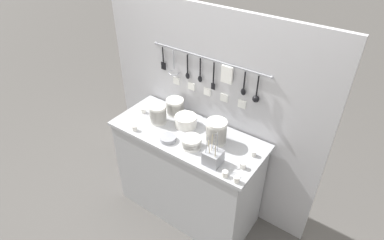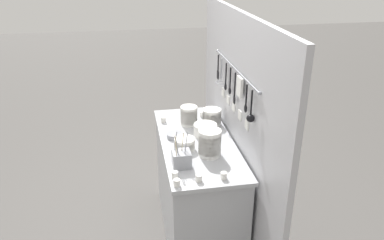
% 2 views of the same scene
% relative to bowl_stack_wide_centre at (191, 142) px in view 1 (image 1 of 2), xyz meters
% --- Properties ---
extents(ground_plane, '(20.00, 20.00, 0.00)m').
position_rel_bowl_stack_wide_centre_xyz_m(ground_plane, '(-0.13, 0.12, -1.00)').
color(ground_plane, '#514F4C').
extents(counter, '(1.36, 0.58, 0.96)m').
position_rel_bowl_stack_wide_centre_xyz_m(counter, '(-0.13, 0.12, -0.52)').
color(counter, '#ADAFB5').
rests_on(counter, ground).
extents(back_wall, '(2.16, 0.11, 1.97)m').
position_rel_bowl_stack_wide_centre_xyz_m(back_wall, '(-0.13, 0.44, -0.02)').
color(back_wall, '#B2B2B7').
rests_on(back_wall, ground).
extents(bowl_stack_wide_centre, '(0.16, 0.16, 0.09)m').
position_rel_bowl_stack_wide_centre_xyz_m(bowl_stack_wide_centre, '(0.00, 0.00, 0.00)').
color(bowl_stack_wide_centre, silver).
rests_on(bowl_stack_wide_centre, counter).
extents(bowl_stack_nested_right, '(0.16, 0.16, 0.14)m').
position_rel_bowl_stack_wide_centre_xyz_m(bowl_stack_nested_right, '(-0.41, 0.31, 0.03)').
color(bowl_stack_nested_right, silver).
rests_on(bowl_stack_nested_right, counter).
extents(bowl_stack_short_front, '(0.15, 0.15, 0.17)m').
position_rel_bowl_stack_wide_centre_xyz_m(bowl_stack_short_front, '(-0.45, 0.11, 0.04)').
color(bowl_stack_short_front, silver).
rests_on(bowl_stack_short_front, counter).
extents(bowl_stack_tall_left, '(0.17, 0.17, 0.21)m').
position_rel_bowl_stack_wide_centre_xyz_m(bowl_stack_tall_left, '(0.13, 0.17, 0.06)').
color(bowl_stack_tall_left, silver).
rests_on(bowl_stack_tall_left, counter).
extents(plate_stack, '(0.19, 0.19, 0.10)m').
position_rel_bowl_stack_wide_centre_xyz_m(plate_stack, '(-0.21, 0.21, 0.00)').
color(plate_stack, silver).
rests_on(plate_stack, counter).
extents(steel_mixing_bowl, '(0.14, 0.14, 0.04)m').
position_rel_bowl_stack_wide_centre_xyz_m(steel_mixing_bowl, '(-0.21, -0.05, -0.03)').
color(steel_mixing_bowl, '#93969E').
rests_on(steel_mixing_bowl, counter).
extents(cutlery_caddy, '(0.13, 0.13, 0.27)m').
position_rel_bowl_stack_wide_centre_xyz_m(cutlery_caddy, '(0.24, -0.06, 0.01)').
color(cutlery_caddy, '#93969E').
rests_on(cutlery_caddy, counter).
extents(cup_back_left, '(0.04, 0.04, 0.05)m').
position_rel_bowl_stack_wide_centre_xyz_m(cup_back_left, '(0.49, -0.13, -0.02)').
color(cup_back_left, silver).
rests_on(cup_back_left, counter).
extents(cup_back_right, '(0.04, 0.04, 0.05)m').
position_rel_bowl_stack_wide_centre_xyz_m(cup_back_right, '(-0.53, -0.11, -0.02)').
color(cup_back_right, silver).
rests_on(cup_back_right, counter).
extents(cup_centre, '(0.04, 0.04, 0.05)m').
position_rel_bowl_stack_wide_centre_xyz_m(cup_centre, '(0.46, 0.19, -0.02)').
color(cup_centre, silver).
rests_on(cup_centre, counter).
extents(cup_edge_far, '(0.04, 0.04, 0.05)m').
position_rel_bowl_stack_wide_centre_xyz_m(cup_edge_far, '(0.46, 0.02, -0.02)').
color(cup_edge_far, silver).
rests_on(cup_edge_far, counter).
extents(cup_beside_plates, '(0.04, 0.04, 0.05)m').
position_rel_bowl_stack_wide_centre_xyz_m(cup_beside_plates, '(-0.65, 0.14, -0.02)').
color(cup_beside_plates, silver).
rests_on(cup_beside_plates, counter).
extents(cup_mid_row, '(0.04, 0.04, 0.05)m').
position_rel_bowl_stack_wide_centre_xyz_m(cup_mid_row, '(-0.59, 0.26, -0.02)').
color(cup_mid_row, silver).
rests_on(cup_mid_row, counter).
extents(cup_by_caddy, '(0.04, 0.04, 0.05)m').
position_rel_bowl_stack_wide_centre_xyz_m(cup_by_caddy, '(0.39, -0.13, -0.02)').
color(cup_by_caddy, silver).
rests_on(cup_by_caddy, counter).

